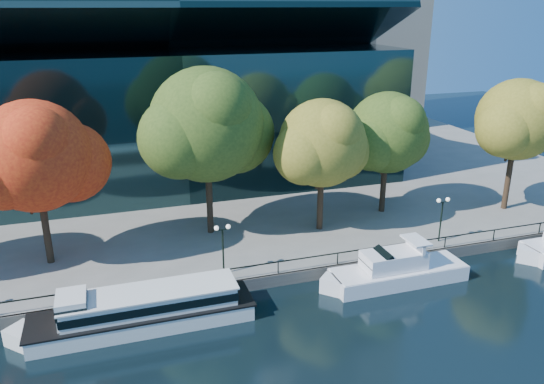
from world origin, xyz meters
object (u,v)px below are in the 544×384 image
object	(u,v)px
lamp_2	(442,209)
tree_3	(324,145)
tree_1	(38,158)
lamp_1	(223,238)
tree_2	(209,127)
cruiser_near	(393,270)
tree_5	(519,121)
tour_boat	(137,309)
tree_4	(389,134)

from	to	relation	value
lamp_2	tree_3	bearing A→B (deg)	146.75
tree_1	lamp_2	world-z (taller)	tree_1
tree_3	lamp_1	bearing A→B (deg)	-151.51
tree_2	lamp_2	size ratio (longest dim) A/B	3.69
cruiser_near	tree_2	world-z (taller)	tree_2
tree_3	tree_5	xyz separation A→B (m)	(19.89, -0.94, 1.01)
tree_2	tree_3	distance (m)	10.13
cruiser_near	tree_1	distance (m)	28.45
tour_boat	tree_1	world-z (taller)	tree_1
cruiser_near	tree_4	bearing A→B (deg)	64.46
cruiser_near	tree_2	xyz separation A→B (m)	(-11.80, 11.70, 9.64)
lamp_1	tree_2	bearing A→B (deg)	84.09
tree_5	lamp_2	size ratio (longest dim) A/B	3.24
lamp_2	lamp_1	bearing A→B (deg)	180.00
tree_3	tree_4	distance (m)	7.95
tree_4	tree_5	size ratio (longest dim) A/B	0.91
tree_3	tree_4	world-z (taller)	tree_3
tour_boat	lamp_1	distance (m)	8.19
tree_5	tree_2	bearing A→B (deg)	173.84
tour_boat	tree_1	size ratio (longest dim) A/B	1.24
cruiser_near	lamp_1	xyz separation A→B (m)	(-12.63, 3.73, 2.90)
cruiser_near	tree_5	size ratio (longest dim) A/B	0.92
tree_1	tree_2	world-z (taller)	tree_2
cruiser_near	tree_5	distance (m)	21.64
tour_boat	tree_2	bearing A→B (deg)	56.94
tree_2	tree_4	bearing A→B (deg)	-0.27
tour_boat	cruiser_near	size ratio (longest dim) A/B	1.35
tour_boat	tree_4	world-z (taller)	tree_4
lamp_1	lamp_2	xyz separation A→B (m)	(19.26, 0.00, 0.00)
tour_boat	tree_1	distance (m)	14.14
tree_1	tour_boat	bearing A→B (deg)	-58.96
tour_boat	lamp_1	bearing A→B (deg)	28.76
tour_boat	tree_4	xyz separation A→B (m)	(24.97, 11.62, 7.55)
tour_boat	tree_5	distance (m)	39.14
tree_3	tree_4	xyz separation A→B (m)	(7.64, 2.17, -0.10)
tree_2	tree_4	xyz separation A→B (m)	(17.36, -0.08, -1.87)
cruiser_near	tree_5	xyz separation A→B (m)	(17.80, 8.51, 8.88)
lamp_1	tree_3	bearing A→B (deg)	28.49
cruiser_near	lamp_1	size ratio (longest dim) A/B	2.98
cruiser_near	tree_1	size ratio (longest dim) A/B	0.92
lamp_2	tree_4	bearing A→B (deg)	97.81
tree_3	tree_5	bearing A→B (deg)	-2.71
lamp_1	lamp_2	world-z (taller)	same
tree_1	tree_2	size ratio (longest dim) A/B	0.88
tour_boat	tree_3	size ratio (longest dim) A/B	1.35
tree_4	tree_1	bearing A→B (deg)	-176.58
tree_5	lamp_1	distance (m)	31.38
tree_1	tree_2	distance (m)	13.67
lamp_1	cruiser_near	bearing A→B (deg)	-16.47
tree_1	lamp_2	distance (m)	32.99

